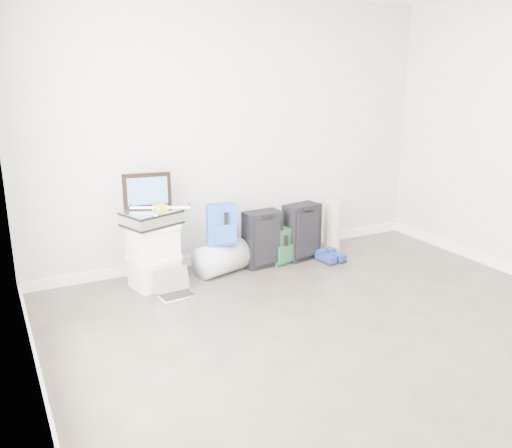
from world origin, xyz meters
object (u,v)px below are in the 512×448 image
boxes_stack (154,256)px  duffel_bag (221,258)px  briefcase (152,218)px  large_suitcase (263,239)px  carry_on (302,232)px  laptop (175,289)px

boxes_stack → duffel_bag: 0.72m
briefcase → large_suitcase: (1.17, 0.01, -0.38)m
boxes_stack → large_suitcase: 1.17m
large_suitcase → carry_on: 0.49m
briefcase → large_suitcase: briefcase is taller
boxes_stack → laptop: boxes_stack is taller
boxes_stack → large_suitcase: size_ratio=1.03×
duffel_bag → carry_on: 0.97m
duffel_bag → briefcase: bearing=165.8°
laptop → boxes_stack: bearing=103.3°
duffel_bag → large_suitcase: (0.47, 0.00, 0.13)m
large_suitcase → laptop: large_suitcase is taller
large_suitcase → laptop: bearing=-166.9°
large_suitcase → carry_on: size_ratio=0.97×
duffel_bag → large_suitcase: 0.49m
briefcase → carry_on: bearing=-18.3°
briefcase → carry_on: briefcase is taller
briefcase → duffel_bag: size_ratio=0.93×
large_suitcase → boxes_stack: bearing=177.7°
boxes_stack → briefcase: (0.00, -0.00, 0.37)m
briefcase → duffel_bag: briefcase is taller
carry_on → large_suitcase: bearing=170.3°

